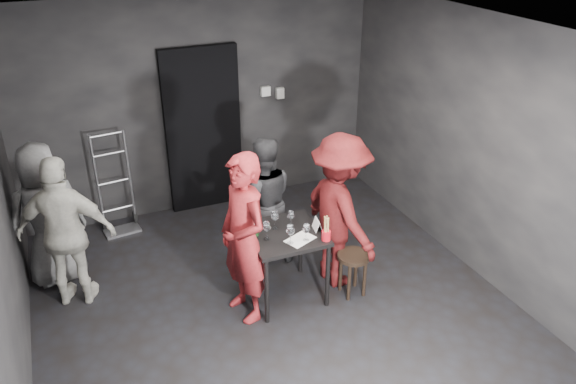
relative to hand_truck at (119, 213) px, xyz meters
name	(u,v)px	position (x,y,z in m)	size (l,w,h in m)	color
floor	(278,312)	(1.17, -2.25, -0.23)	(4.50, 5.00, 0.02)	black
ceiling	(275,34)	(1.17, -2.25, 2.47)	(4.50, 5.00, 0.02)	silver
wall_back	(200,106)	(1.17, 0.25, 1.12)	(4.50, 0.04, 2.70)	black
wall_right	(481,151)	(3.42, -2.25, 1.12)	(0.04, 5.00, 2.70)	black
doorway	(203,130)	(1.17, 0.19, 0.82)	(0.95, 0.10, 2.10)	black
wallbox_upper	(265,91)	(2.02, 0.20, 1.22)	(0.12, 0.06, 0.12)	#B7B7B2
wallbox_lower	(280,93)	(2.22, 0.20, 1.17)	(0.10, 0.06, 0.14)	#B7B7B2
hand_truck	(119,213)	(0.00, 0.00, 0.00)	(0.42, 0.35, 1.25)	#B2B2B7
tasting_table	(285,241)	(1.34, -2.02, 0.43)	(0.72, 0.72, 0.75)	black
stool	(353,263)	(1.99, -2.26, 0.14)	(0.33, 0.33, 0.47)	black
server_red	(243,229)	(0.89, -2.11, 0.72)	(0.69, 0.45, 1.89)	maroon
woman_black	(263,203)	(1.40, -1.29, 0.48)	(0.68, 0.37, 1.40)	#29292B
man_maroon	(340,204)	(1.96, -1.98, 0.68)	(1.17, 0.54, 1.81)	#521112
bystander_cream	(66,230)	(-0.60, -1.26, 0.60)	(0.97, 0.46, 1.65)	silver
bystander_grey	(47,213)	(-0.75, -0.80, 0.57)	(0.78, 0.43, 1.60)	slate
tasting_mat	(300,239)	(1.43, -2.19, 0.53)	(0.28, 0.18, 0.00)	white
wine_glass_a	(267,230)	(1.14, -2.06, 0.63)	(0.08, 0.08, 0.21)	white
wine_glass_b	(254,223)	(1.07, -1.90, 0.63)	(0.08, 0.08, 0.22)	white
wine_glass_c	(275,219)	(1.29, -1.91, 0.63)	(0.08, 0.08, 0.21)	white
wine_glass_d	(290,233)	(1.32, -2.22, 0.63)	(0.08, 0.08, 0.21)	white
wine_glass_e	(306,232)	(1.47, -2.23, 0.62)	(0.07, 0.07, 0.19)	white
wine_glass_f	(291,218)	(1.45, -1.93, 0.61)	(0.07, 0.07, 0.18)	white
wine_bottle	(255,225)	(1.07, -1.95, 0.64)	(0.07, 0.07, 0.30)	black
breadstick_cup	(326,229)	(1.65, -2.29, 0.65)	(0.09, 0.09, 0.27)	red
reserved_card	(316,225)	(1.65, -2.09, 0.58)	(0.09, 0.14, 0.11)	white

